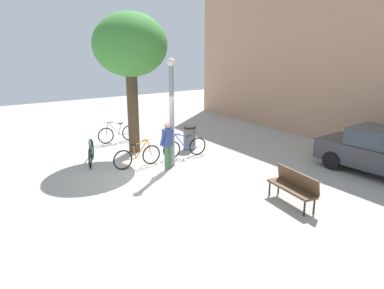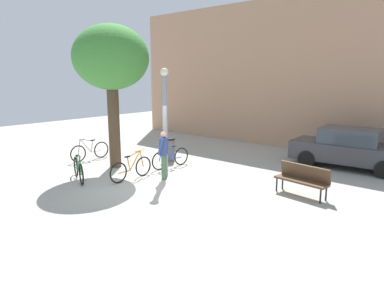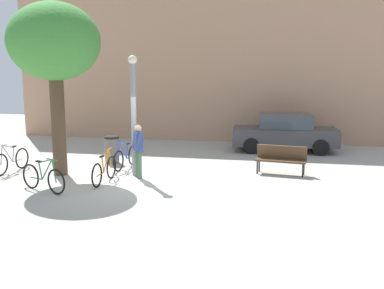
# 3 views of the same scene
# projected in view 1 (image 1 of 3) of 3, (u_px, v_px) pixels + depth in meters

# --- Properties ---
(ground_plane) EXTENTS (36.00, 36.00, 0.00)m
(ground_plane) POSITION_uv_depth(u_px,v_px,m) (151.00, 176.00, 12.00)
(ground_plane) COLOR #A8A399
(building_facade) EXTENTS (17.90, 2.00, 7.22)m
(building_facade) POSITION_uv_depth(u_px,v_px,m) (339.00, 58.00, 16.01)
(building_facade) COLOR tan
(building_facade) RESTS_ON ground_plane
(lamppost) EXTENTS (0.28, 0.28, 3.77)m
(lamppost) POSITION_uv_depth(u_px,v_px,m) (172.00, 108.00, 12.44)
(lamppost) COLOR gray
(lamppost) RESTS_ON ground_plane
(person_by_lamppost) EXTENTS (0.51, 0.62, 1.67)m
(person_by_lamppost) POSITION_uv_depth(u_px,v_px,m) (168.00, 142.00, 12.38)
(person_by_lamppost) COLOR #47704C
(person_by_lamppost) RESTS_ON ground_plane
(park_bench) EXTENTS (1.65, 0.69, 0.92)m
(park_bench) POSITION_uv_depth(u_px,v_px,m) (294.00, 185.00, 9.79)
(park_bench) COLOR #513823
(park_bench) RESTS_ON ground_plane
(plaza_tree) EXTENTS (2.82, 2.82, 5.38)m
(plaza_tree) POSITION_uv_depth(u_px,v_px,m) (130.00, 47.00, 13.60)
(plaza_tree) COLOR #4D3A28
(plaza_tree) RESTS_ON ground_plane
(bicycle_silver) EXTENTS (0.13, 1.81, 0.97)m
(bicycle_silver) POSITION_uv_depth(u_px,v_px,m) (118.00, 134.00, 16.00)
(bicycle_silver) COLOR black
(bicycle_silver) RESTS_ON ground_plane
(bicycle_blue) EXTENTS (0.26, 1.80, 0.97)m
(bicycle_blue) POSITION_uv_depth(u_px,v_px,m) (185.00, 147.00, 13.90)
(bicycle_blue) COLOR black
(bicycle_blue) RESTS_ON ground_plane
(bicycle_green) EXTENTS (1.69, 0.74, 0.97)m
(bicycle_green) POSITION_uv_depth(u_px,v_px,m) (91.00, 153.00, 13.15)
(bicycle_green) COLOR black
(bicycle_green) RESTS_ON ground_plane
(bicycle_orange) EXTENTS (0.08, 1.81, 0.97)m
(bicycle_orange) POSITION_uv_depth(u_px,v_px,m) (138.00, 156.00, 12.78)
(bicycle_orange) COLOR black
(bicycle_orange) RESTS_ON ground_plane
(parked_car_charcoal) EXTENTS (4.30, 2.03, 1.55)m
(parked_car_charcoal) POSITION_uv_depth(u_px,v_px,m) (384.00, 153.00, 11.86)
(parked_car_charcoal) COLOR #38383D
(parked_car_charcoal) RESTS_ON ground_plane
(trash_bin) EXTENTS (0.53, 0.53, 0.98)m
(trash_bin) POSITION_uv_depth(u_px,v_px,m) (189.00, 138.00, 14.90)
(trash_bin) COLOR #66605B
(trash_bin) RESTS_ON ground_plane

